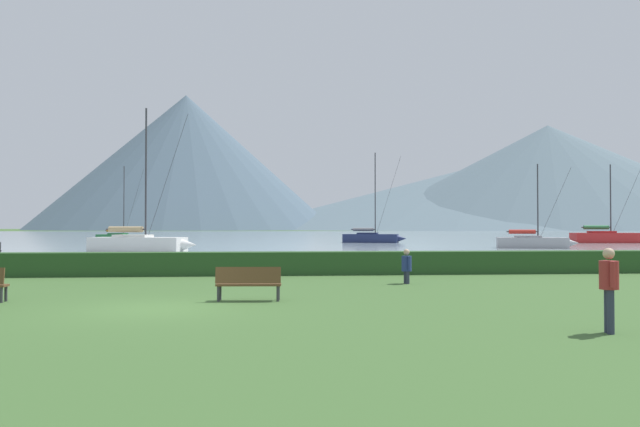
{
  "coord_description": "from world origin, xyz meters",
  "views": [
    {
      "loc": [
        2.65,
        -16.2,
        2.07
      ],
      "look_at": [
        8.95,
        53.42,
        3.48
      ],
      "focal_mm": 35.67,
      "sensor_mm": 36.0,
      "label": 1
    }
  ],
  "objects_px": {
    "sailboat_slip_3": "(606,237)",
    "sailboat_slip_4": "(121,237)",
    "sailboat_slip_0": "(533,242)",
    "person_standing_walker": "(609,283)",
    "sailboat_slip_1": "(371,237)",
    "park_bench_under_tree": "(248,282)",
    "sailboat_slip_2": "(139,243)",
    "person_seated_viewer": "(407,265)"
  },
  "relations": [
    {
      "from": "sailboat_slip_3",
      "to": "person_standing_walker",
      "type": "xyz_separation_m",
      "value": [
        -35.99,
        -63.78,
        0.22
      ]
    },
    {
      "from": "sailboat_slip_1",
      "to": "person_standing_walker",
      "type": "distance_m",
      "value": 68.05
    },
    {
      "from": "sailboat_slip_1",
      "to": "person_seated_viewer",
      "type": "distance_m",
      "value": 57.54
    },
    {
      "from": "person_seated_viewer",
      "to": "person_standing_walker",
      "type": "xyz_separation_m",
      "value": [
        1.5,
        -10.79,
        0.29
      ]
    },
    {
      "from": "sailboat_slip_3",
      "to": "sailboat_slip_4",
      "type": "height_order",
      "value": "sailboat_slip_4"
    },
    {
      "from": "sailboat_slip_2",
      "to": "sailboat_slip_3",
      "type": "bearing_deg",
      "value": 37.75
    },
    {
      "from": "sailboat_slip_2",
      "to": "sailboat_slip_1",
      "type": "bearing_deg",
      "value": 62.84
    },
    {
      "from": "person_standing_walker",
      "to": "person_seated_viewer",
      "type": "bearing_deg",
      "value": 112.39
    },
    {
      "from": "sailboat_slip_0",
      "to": "sailboat_slip_1",
      "type": "height_order",
      "value": "sailboat_slip_1"
    },
    {
      "from": "sailboat_slip_0",
      "to": "person_standing_walker",
      "type": "xyz_separation_m",
      "value": [
        -18.86,
        -46.35,
        0.37
      ]
    },
    {
      "from": "sailboat_slip_1",
      "to": "park_bench_under_tree",
      "type": "xyz_separation_m",
      "value": [
        -14.12,
        -61.74,
        -0.14
      ]
    },
    {
      "from": "sailboat_slip_0",
      "to": "park_bench_under_tree",
      "type": "relative_size",
      "value": 4.38
    },
    {
      "from": "sailboat_slip_2",
      "to": "person_standing_walker",
      "type": "xyz_separation_m",
      "value": [
        16.58,
        -40.59,
        0.24
      ]
    },
    {
      "from": "sailboat_slip_2",
      "to": "sailboat_slip_0",
      "type": "bearing_deg",
      "value": 23.17
    },
    {
      "from": "sailboat_slip_2",
      "to": "sailboat_slip_4",
      "type": "height_order",
      "value": "sailboat_slip_2"
    },
    {
      "from": "sailboat_slip_3",
      "to": "sailboat_slip_4",
      "type": "distance_m",
      "value": 63.07
    },
    {
      "from": "sailboat_slip_2",
      "to": "park_bench_under_tree",
      "type": "relative_size",
      "value": 6.38
    },
    {
      "from": "sailboat_slip_0",
      "to": "person_standing_walker",
      "type": "bearing_deg",
      "value": -95.15
    },
    {
      "from": "sailboat_slip_2",
      "to": "person_standing_walker",
      "type": "bearing_deg",
      "value": -53.84
    },
    {
      "from": "park_bench_under_tree",
      "to": "sailboat_slip_2",
      "type": "bearing_deg",
      "value": 109.54
    },
    {
      "from": "person_seated_viewer",
      "to": "sailboat_slip_4",
      "type": "bearing_deg",
      "value": 101.33
    },
    {
      "from": "sailboat_slip_1",
      "to": "person_standing_walker",
      "type": "relative_size",
      "value": 6.91
    },
    {
      "from": "sailboat_slip_2",
      "to": "park_bench_under_tree",
      "type": "height_order",
      "value": "sailboat_slip_2"
    },
    {
      "from": "sailboat_slip_1",
      "to": "sailboat_slip_3",
      "type": "bearing_deg",
      "value": 10.09
    },
    {
      "from": "person_seated_viewer",
      "to": "person_standing_walker",
      "type": "distance_m",
      "value": 10.9
    },
    {
      "from": "park_bench_under_tree",
      "to": "sailboat_slip_3",
      "type": "bearing_deg",
      "value": 57.52
    },
    {
      "from": "sailboat_slip_2",
      "to": "person_seated_viewer",
      "type": "relative_size",
      "value": 9.31
    },
    {
      "from": "sailboat_slip_3",
      "to": "sailboat_slip_4",
      "type": "relative_size",
      "value": 0.96
    },
    {
      "from": "sailboat_slip_1",
      "to": "sailboat_slip_4",
      "type": "distance_m",
      "value": 34.0
    },
    {
      "from": "person_seated_viewer",
      "to": "person_standing_walker",
      "type": "relative_size",
      "value": 0.76
    },
    {
      "from": "sailboat_slip_0",
      "to": "person_standing_walker",
      "type": "relative_size",
      "value": 4.84
    },
    {
      "from": "sailboat_slip_0",
      "to": "sailboat_slip_2",
      "type": "relative_size",
      "value": 0.69
    },
    {
      "from": "person_seated_viewer",
      "to": "person_standing_walker",
      "type": "height_order",
      "value": "person_standing_walker"
    },
    {
      "from": "sailboat_slip_4",
      "to": "park_bench_under_tree",
      "type": "bearing_deg",
      "value": -56.5
    },
    {
      "from": "person_standing_walker",
      "to": "sailboat_slip_1",
      "type": "bearing_deg",
      "value": 98.52
    },
    {
      "from": "sailboat_slip_1",
      "to": "person_standing_walker",
      "type": "bearing_deg",
      "value": -78.18
    },
    {
      "from": "sailboat_slip_1",
      "to": "sailboat_slip_3",
      "type": "height_order",
      "value": "sailboat_slip_1"
    },
    {
      "from": "sailboat_slip_0",
      "to": "park_bench_under_tree",
      "type": "height_order",
      "value": "sailboat_slip_0"
    },
    {
      "from": "sailboat_slip_0",
      "to": "sailboat_slip_4",
      "type": "bearing_deg",
      "value": 163.12
    },
    {
      "from": "sailboat_slip_4",
      "to": "person_seated_viewer",
      "type": "xyz_separation_m",
      "value": [
        24.31,
        -65.56,
        0.08
      ]
    },
    {
      "from": "sailboat_slip_3",
      "to": "person_standing_walker",
      "type": "distance_m",
      "value": 73.23
    },
    {
      "from": "sailboat_slip_3",
      "to": "person_seated_viewer",
      "type": "bearing_deg",
      "value": -117.5
    }
  ]
}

